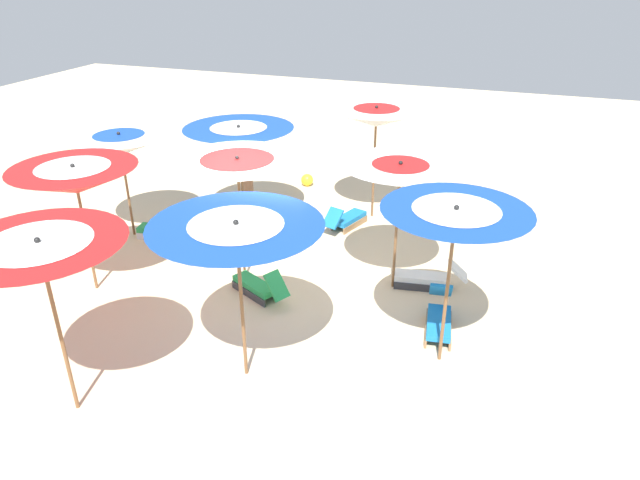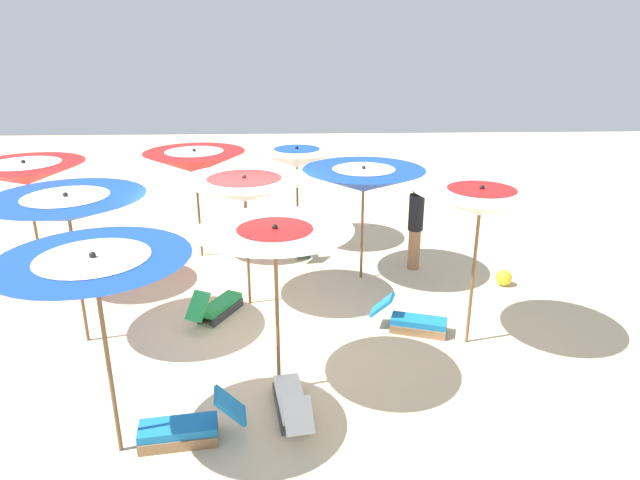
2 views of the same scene
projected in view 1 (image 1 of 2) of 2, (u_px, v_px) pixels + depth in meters
ground at (262, 286)px, 10.30m from camera, size 36.30×36.30×0.04m
beach_umbrella_0 at (376, 117)px, 12.01m from camera, size 1.97×1.97×2.50m
beach_umbrella_1 at (239, 137)px, 11.73m from camera, size 2.26×2.26×2.22m
beach_umbrella_2 at (120, 145)px, 11.29m from camera, size 1.99×1.99×2.22m
beach_umbrella_3 at (400, 175)px, 9.33m from camera, size 1.93×1.93×2.34m
beach_umbrella_4 at (238, 170)px, 9.62m from camera, size 2.11×2.11×2.33m
beach_umbrella_5 at (75, 180)px, 9.31m from camera, size 2.04×2.04×2.31m
beach_umbrella_6 at (455, 222)px, 7.44m from camera, size 1.97×1.97×2.44m
beach_umbrella_7 at (237, 237)px, 7.19m from camera, size 2.22×2.22×2.38m
beach_umbrella_8 at (41, 256)px, 6.53m from camera, size 1.98×1.98×2.48m
lounger_0 at (426, 277)px, 10.16m from camera, size 0.54×1.30×0.55m
lounger_1 at (258, 286)px, 9.87m from camera, size 0.84×1.24×0.64m
lounger_2 at (439, 318)px, 9.00m from camera, size 1.28×0.54×0.61m
lounger_3 at (163, 228)px, 11.93m from camera, size 0.52×1.17×0.61m
lounger_4 at (347, 219)px, 12.38m from camera, size 1.26×0.71×0.58m
beachgoer_0 at (247, 166)px, 13.25m from camera, size 0.30×0.30×1.77m
beach_ball at (307, 180)px, 14.64m from camera, size 0.31×0.31×0.31m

